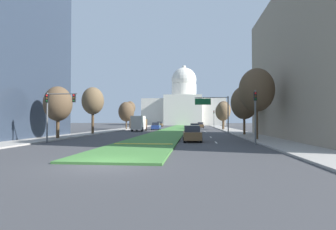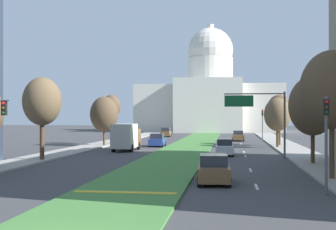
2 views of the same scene
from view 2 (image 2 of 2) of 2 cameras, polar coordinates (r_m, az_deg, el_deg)
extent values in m
plane|color=#3D3D3F|center=(71.41, 3.16, -3.43)|extent=(260.00, 260.00, 0.00)
cube|color=#427A38|center=(65.68, 2.77, -3.66)|extent=(6.02, 103.53, 0.14)
cube|color=gold|center=(25.10, -5.23, -9.26)|extent=(5.42, 0.50, 0.04)
cube|color=silver|center=(28.50, 10.60, -8.47)|extent=(0.16, 2.40, 0.01)
cube|color=silver|center=(36.96, 9.90, -6.54)|extent=(0.16, 2.40, 0.01)
cube|color=silver|center=(49.59, 9.30, -4.90)|extent=(0.16, 2.40, 0.01)
cube|color=silver|center=(55.27, 9.12, -4.40)|extent=(0.16, 2.40, 0.01)
cube|color=silver|center=(71.04, 8.78, -3.44)|extent=(0.16, 2.40, 0.01)
cube|color=#9E9991|center=(62.49, -9.62, -3.84)|extent=(4.00, 103.53, 0.15)
cube|color=#9E9991|center=(60.17, 14.71, -3.98)|extent=(4.00, 103.53, 0.15)
cube|color=silver|center=(128.72, 5.13, 0.75)|extent=(37.46, 25.03, 12.10)
cube|color=silver|center=(114.24, 4.82, 1.16)|extent=(16.48, 4.00, 13.31)
cylinder|color=silver|center=(129.25, 5.13, 5.14)|extent=(12.00, 12.00, 7.70)
sphere|color=silver|center=(129.93, 5.13, 7.77)|extent=(12.13, 12.13, 12.13)
cylinder|color=silver|center=(130.79, 5.13, 10.14)|extent=(1.80, 1.80, 3.00)
cube|color=black|center=(29.05, -19.12, 0.78)|extent=(0.28, 0.24, 0.84)
sphere|color=red|center=(28.94, -19.24, 1.34)|extent=(0.18, 0.18, 0.18)
sphere|color=#4C380F|center=(28.93, -19.24, 0.79)|extent=(0.18, 0.18, 0.18)
sphere|color=#0F4219|center=(28.93, -19.24, 0.23)|extent=(0.18, 0.18, 0.18)
cylinder|color=#515456|center=(26.17, 18.50, -3.50)|extent=(0.16, 0.16, 5.20)
cube|color=black|center=(26.13, 18.50, 0.88)|extent=(0.28, 0.24, 0.84)
sphere|color=red|center=(26.00, 18.56, 1.50)|extent=(0.18, 0.18, 0.18)
sphere|color=#4C380F|center=(25.99, 18.56, 0.89)|extent=(0.18, 0.18, 0.18)
sphere|color=#0F4219|center=(25.99, 18.56, 0.27)|extent=(0.18, 0.18, 0.18)
cylinder|color=#515456|center=(76.30, 11.30, -1.26)|extent=(0.16, 0.16, 5.20)
cube|color=black|center=(76.29, 11.30, 0.24)|extent=(0.28, 0.24, 0.84)
sphere|color=red|center=(76.15, 11.31, 0.45)|extent=(0.18, 0.18, 0.18)
sphere|color=#4C380F|center=(76.15, 11.31, 0.24)|extent=(0.18, 0.18, 0.18)
sphere|color=#0F4219|center=(76.15, 11.31, 0.03)|extent=(0.18, 0.18, 0.18)
cylinder|color=#515456|center=(47.08, 13.86, -1.19)|extent=(0.20, 0.20, 6.50)
cylinder|color=#515456|center=(46.89, 10.31, 2.53)|extent=(5.83, 0.12, 0.12)
cube|color=#146033|center=(46.77, 8.53, 1.68)|extent=(2.80, 0.08, 1.10)
cylinder|color=#4C3823|center=(32.14, 19.12, -3.42)|extent=(0.32, 0.32, 4.58)
ellipsoid|color=brown|center=(32.13, 19.11, 2.93)|extent=(4.05, 4.05, 5.06)
cylinder|color=#4C3823|center=(44.95, -14.93, -2.60)|extent=(0.41, 0.41, 4.38)
ellipsoid|color=brown|center=(44.93, -14.92, 1.61)|extent=(3.55, 3.55, 4.44)
cylinder|color=#4C3823|center=(41.96, 17.02, -3.21)|extent=(0.34, 0.34, 3.74)
ellipsoid|color=brown|center=(41.90, 17.02, 1.08)|extent=(4.06, 4.06, 5.08)
cylinder|color=#4C3823|center=(65.48, -7.70, -2.34)|extent=(0.31, 0.31, 3.18)
ellipsoid|color=brown|center=(65.43, -7.70, 0.10)|extent=(3.85, 3.85, 4.81)
cylinder|color=#4C3823|center=(62.67, 13.04, -2.41)|extent=(0.33, 0.33, 3.25)
ellipsoid|color=brown|center=(62.62, 13.03, 0.06)|extent=(3.45, 3.45, 4.32)
cylinder|color=#4C3823|center=(69.31, -6.85, -1.59)|extent=(0.37, 0.37, 4.68)
ellipsoid|color=brown|center=(69.30, -6.85, 1.05)|extent=(2.72, 2.72, 3.40)
cylinder|color=#4C3823|center=(67.11, 13.26, -2.04)|extent=(0.35, 0.35, 3.74)
ellipsoid|color=brown|center=(67.08, 13.26, 0.50)|extent=(3.56, 3.56, 4.45)
cube|color=brown|center=(29.56, 5.52, -6.93)|extent=(2.14, 4.48, 0.84)
cube|color=#282D38|center=(29.65, 5.52, -5.42)|extent=(1.78, 2.19, 0.69)
cylinder|color=black|center=(27.91, 7.39, -8.00)|extent=(0.26, 0.65, 0.64)
cylinder|color=black|center=(27.87, 3.79, -8.01)|extent=(0.26, 0.65, 0.64)
cylinder|color=black|center=(31.35, 7.06, -7.12)|extent=(0.26, 0.65, 0.64)
cylinder|color=black|center=(31.32, 3.86, -7.13)|extent=(0.26, 0.65, 0.64)
cube|color=silver|center=(50.26, 6.83, -4.12)|extent=(1.85, 4.51, 0.82)
cube|color=#282D38|center=(50.40, 6.82, -3.25)|extent=(1.60, 2.18, 0.67)
cylinder|color=black|center=(48.52, 7.79, -4.63)|extent=(0.23, 0.64, 0.64)
cylinder|color=black|center=(48.51, 5.89, -4.63)|extent=(0.23, 0.64, 0.64)
cylinder|color=black|center=(52.08, 7.70, -4.32)|extent=(0.23, 0.64, 0.64)
cylinder|color=black|center=(52.07, 5.93, -4.32)|extent=(0.23, 0.64, 0.64)
cube|color=navy|center=(64.15, -1.31, -3.23)|extent=(2.02, 4.35, 0.84)
cube|color=#282D38|center=(63.94, -1.33, -2.56)|extent=(1.73, 2.11, 0.69)
cylinder|color=black|center=(65.96, -1.87, -3.43)|extent=(0.24, 0.65, 0.64)
cylinder|color=black|center=(65.75, -0.36, -3.44)|extent=(0.24, 0.65, 0.64)
cylinder|color=black|center=(62.60, -2.30, -3.61)|extent=(0.24, 0.65, 0.64)
cylinder|color=black|center=(62.37, -0.71, -3.62)|extent=(0.24, 0.65, 0.64)
cube|color=brown|center=(79.05, 8.44, -2.65)|extent=(1.85, 4.46, 0.81)
cube|color=#282D38|center=(79.20, 8.44, -2.11)|extent=(1.60, 2.15, 0.67)
cylinder|color=black|center=(77.33, 9.08, -2.94)|extent=(0.23, 0.64, 0.64)
cylinder|color=black|center=(77.28, 7.88, -2.94)|extent=(0.23, 0.64, 0.64)
cylinder|color=black|center=(80.85, 8.98, -2.81)|extent=(0.23, 0.64, 0.64)
cylinder|color=black|center=(80.81, 7.83, -2.81)|extent=(0.23, 0.64, 0.64)
cube|color=brown|center=(93.87, -0.25, -2.23)|extent=(1.86, 4.13, 0.87)
cube|color=#282D38|center=(93.68, -0.27, -1.75)|extent=(1.63, 1.99, 0.71)
cylinder|color=black|center=(95.58, -0.63, -2.39)|extent=(0.23, 0.64, 0.64)
cylinder|color=black|center=(95.37, 0.37, -2.40)|extent=(0.23, 0.64, 0.64)
cylinder|color=black|center=(92.40, -0.90, -2.47)|extent=(0.23, 0.64, 0.64)
cylinder|color=black|center=(92.18, 0.13, -2.48)|extent=(0.23, 0.64, 0.64)
cube|color=brown|center=(58.73, -4.57, -2.73)|extent=(2.30, 2.00, 2.20)
cube|color=beige|center=(55.59, -5.27, -2.52)|extent=(2.30, 4.40, 2.80)
cylinder|color=black|center=(59.01, -5.57, -3.69)|extent=(0.30, 0.90, 0.90)
cylinder|color=black|center=(58.57, -3.57, -3.72)|extent=(0.30, 0.90, 0.90)
cylinder|color=black|center=(54.84, -6.60, -3.97)|extent=(0.30, 0.90, 0.90)
cylinder|color=black|center=(54.37, -4.44, -4.00)|extent=(0.30, 0.90, 0.90)
camera|label=1|loc=(2.00, -73.40, -63.65)|focal=28.13mm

